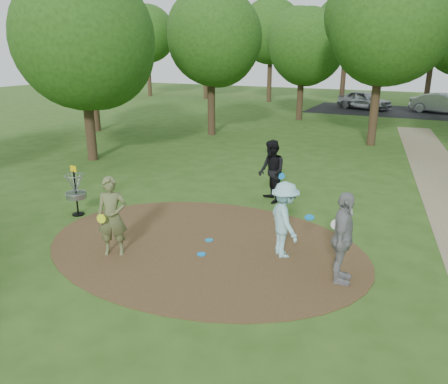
% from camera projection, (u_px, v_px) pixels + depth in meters
% --- Properties ---
extents(ground, '(100.00, 100.00, 0.00)m').
position_uv_depth(ground, '(204.00, 246.00, 11.17)').
color(ground, '#2D5119').
rests_on(ground, ground).
extents(dirt_clearing, '(8.40, 8.40, 0.02)m').
position_uv_depth(dirt_clearing, '(204.00, 245.00, 11.17)').
color(dirt_clearing, '#47301C').
rests_on(dirt_clearing, ground).
extents(parking_lot, '(14.00, 8.00, 0.01)m').
position_uv_depth(parking_lot, '(397.00, 111.00, 36.05)').
color(parking_lot, black).
rests_on(parking_lot, ground).
extents(player_observer_with_disc, '(0.86, 0.76, 1.97)m').
position_uv_depth(player_observer_with_disc, '(112.00, 217.00, 10.42)').
color(player_observer_with_disc, '#61693D').
rests_on(player_observer_with_disc, ground).
extents(player_throwing_with_disc, '(1.36, 1.36, 1.86)m').
position_uv_depth(player_throwing_with_disc, '(285.00, 220.00, 10.36)').
color(player_throwing_with_disc, '#98DBE3').
rests_on(player_throwing_with_disc, ground).
extents(player_walking_with_disc, '(1.23, 1.26, 2.05)m').
position_uv_depth(player_walking_with_disc, '(271.00, 172.00, 14.15)').
color(player_walking_with_disc, black).
rests_on(player_walking_with_disc, ground).
extents(player_waiting_with_disc, '(0.60, 1.23, 2.02)m').
position_uv_depth(player_waiting_with_disc, '(343.00, 238.00, 9.14)').
color(player_waiting_with_disc, gray).
rests_on(player_waiting_with_disc, ground).
extents(disc_ground_cyan, '(0.22, 0.22, 0.02)m').
position_uv_depth(disc_ground_cyan, '(209.00, 240.00, 11.44)').
color(disc_ground_cyan, '#1988CC').
rests_on(disc_ground_cyan, dirt_clearing).
extents(disc_ground_blue, '(0.22, 0.22, 0.02)m').
position_uv_depth(disc_ground_blue, '(201.00, 254.00, 10.65)').
color(disc_ground_blue, '#0D84EA').
rests_on(disc_ground_blue, dirt_clearing).
extents(car_left, '(4.90, 3.45, 1.55)m').
position_uv_depth(car_left, '(364.00, 100.00, 37.11)').
color(car_left, '#9EA0A6').
rests_on(car_left, ground).
extents(car_right, '(5.05, 3.25, 1.57)m').
position_uv_depth(car_right, '(443.00, 104.00, 34.52)').
color(car_right, '#A2A5AA').
rests_on(car_right, ground).
extents(disc_golf_basket, '(0.63, 0.63, 1.54)m').
position_uv_depth(disc_golf_basket, '(75.00, 187.00, 13.02)').
color(disc_golf_basket, black).
rests_on(disc_golf_basket, ground).
extents(tree_ring, '(37.39, 45.58, 9.03)m').
position_uv_depth(tree_ring, '(370.00, 39.00, 16.85)').
color(tree_ring, '#332316').
rests_on(tree_ring, ground).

